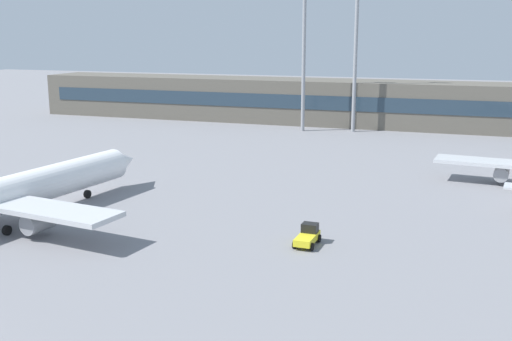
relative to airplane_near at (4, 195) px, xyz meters
name	(u,v)px	position (x,y,z in m)	size (l,w,h in m)	color
ground_plane	(197,191)	(11.91, 18.50, -3.03)	(400.00, 400.00, 0.00)	gray
terminal_building	(316,102)	(11.91, 78.50, 1.48)	(123.98, 12.13, 9.00)	#5B564C
airplane_near	(4,195)	(0.00, 0.00, 0.00)	(28.18, 40.13, 9.93)	white
baggage_tug_yellow	(308,236)	(29.17, 4.22, -2.23)	(1.91, 3.65, 1.75)	yellow
floodlight_tower_west	(356,40)	(21.30, 69.61, 14.07)	(3.20, 0.80, 30.03)	gray
floodlight_tower_east	(304,44)	(11.97, 67.38, 13.45)	(3.20, 0.80, 28.82)	gray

